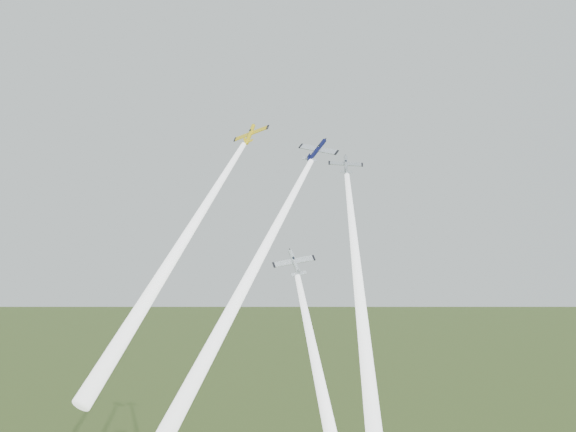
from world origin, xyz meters
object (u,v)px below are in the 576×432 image
object	(u,v)px
plane_navy	(317,150)
plane_silver_low	(295,263)
plane_yellow	(250,134)
plane_silver_right	(346,165)

from	to	relation	value
plane_navy	plane_silver_low	world-z (taller)	plane_navy
plane_yellow	plane_silver_low	distance (m)	29.21
plane_yellow	plane_silver_low	xyz separation A→B (m)	(11.07, -12.17, -24.14)
plane_yellow	plane_silver_low	world-z (taller)	plane_yellow
plane_silver_low	plane_silver_right	bearing A→B (deg)	42.63
plane_navy	plane_silver_right	xyz separation A→B (m)	(4.53, 6.20, -2.06)
plane_yellow	plane_silver_right	bearing A→B (deg)	24.81
plane_yellow	plane_navy	world-z (taller)	plane_yellow
plane_silver_low	plane_navy	bearing A→B (deg)	52.26
plane_yellow	plane_navy	size ratio (longest dim) A/B	0.99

